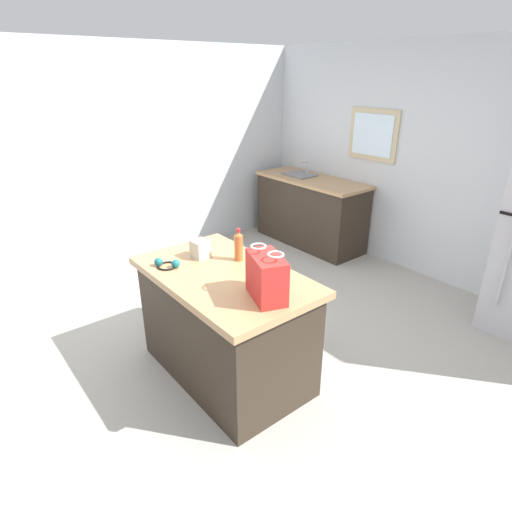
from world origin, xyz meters
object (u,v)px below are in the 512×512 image
object	(u,v)px
kitchen_island	(225,324)
bottle	(239,246)
small_box	(200,249)
ear_defenders	(167,264)
shopping_bag	(267,277)

from	to	relation	value
kitchen_island	bottle	size ratio (longest dim) A/B	5.43
small_box	ear_defenders	world-z (taller)	small_box
shopping_bag	bottle	distance (m)	0.62
bottle	ear_defenders	xyz separation A→B (m)	(-0.23, -0.49, -0.09)
kitchen_island	shopping_bag	bearing A→B (deg)	0.91
shopping_bag	ear_defenders	size ratio (longest dim) A/B	1.76
bottle	ear_defenders	size ratio (longest dim) A/B	1.22
small_box	ear_defenders	bearing A→B (deg)	-90.48
small_box	ear_defenders	xyz separation A→B (m)	(-0.00, -0.29, -0.05)
ear_defenders	kitchen_island	bearing A→B (deg)	37.47
shopping_bag	small_box	bearing A→B (deg)	178.96
shopping_bag	bottle	xyz separation A→B (m)	(-0.58, 0.21, -0.03)
kitchen_island	small_box	world-z (taller)	small_box
shopping_bag	ear_defenders	bearing A→B (deg)	-161.43
bottle	kitchen_island	bearing A→B (deg)	-62.88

